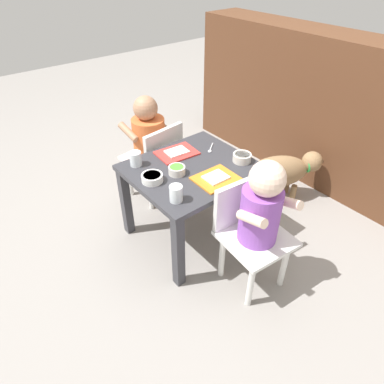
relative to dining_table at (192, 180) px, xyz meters
name	(u,v)px	position (x,y,z in m)	size (l,w,h in m)	color
ground_plane	(192,232)	(0.00, 0.00, -0.35)	(7.00, 7.00, 0.00)	gray
kitchen_cabinet_back	(319,109)	(0.00, 1.03, 0.10)	(1.89, 0.30, 0.90)	#56331E
dining_table	(192,180)	(0.00, 0.00, 0.00)	(0.52, 0.59, 0.43)	#333338
seated_child_left	(150,138)	(-0.42, 0.03, 0.05)	(0.31, 0.31, 0.65)	silver
seated_child_right	(258,212)	(0.42, 0.01, 0.06)	(0.31, 0.31, 0.66)	silver
dog	(282,171)	(0.09, 0.62, -0.15)	(0.33, 0.45, 0.31)	olive
food_tray_left	(177,153)	(-0.15, 0.02, 0.08)	(0.16, 0.21, 0.02)	red
food_tray_right	(216,178)	(0.15, 0.02, 0.08)	(0.16, 0.20, 0.02)	orange
water_cup_left	(176,194)	(0.16, -0.22, 0.11)	(0.06, 0.06, 0.07)	white
water_cup_right	(136,159)	(-0.19, -0.20, 0.11)	(0.06, 0.06, 0.07)	white
veggie_bowl_near	(242,157)	(0.11, 0.23, 0.10)	(0.09, 0.09, 0.04)	silver
cereal_bowl_left_side	(152,178)	(-0.02, -0.21, 0.09)	(0.10, 0.10, 0.03)	white
veggie_bowl_far	(176,170)	(0.00, -0.09, 0.10)	(0.08, 0.08, 0.04)	silver
spoon_by_left_tray	(211,149)	(-0.07, 0.19, 0.08)	(0.07, 0.09, 0.01)	silver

